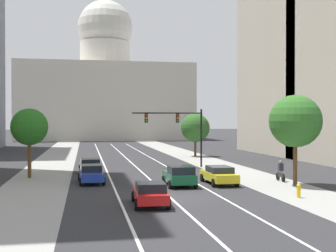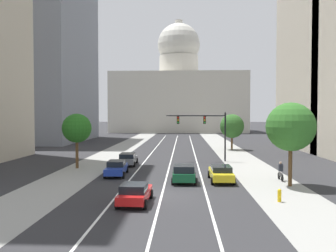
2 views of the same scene
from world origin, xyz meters
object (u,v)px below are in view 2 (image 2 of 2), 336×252
object	(u,v)px
car_green	(184,173)
street_tree_near_left	(77,128)
car_blue	(117,168)
street_tree_far_right	(291,127)
capitol_building	(179,94)
street_tree_near_right	(232,126)
car_gray	(128,159)
cyclist	(281,171)
fire_hydrant	(279,195)
traffic_signal_mast	(206,126)
car_red	(135,193)
car_yellow	(221,173)

from	to	relation	value
car_green	street_tree_near_left	distance (m)	14.31
car_blue	street_tree_far_right	distance (m)	16.53
capitol_building	street_tree_near_right	bearing A→B (deg)	-80.87
street_tree_near_left	street_tree_far_right	size ratio (longest dim) A/B	0.87
car_gray	cyclist	distance (m)	17.61
car_blue	fire_hydrant	xyz separation A→B (m)	(13.08, -9.54, -0.29)
capitol_building	traffic_signal_mast	bearing A→B (deg)	-86.59
car_red	fire_hydrant	world-z (taller)	car_red
car_red	cyclist	size ratio (longest dim) A/B	2.43
car_blue	car_green	bearing A→B (deg)	-117.88
fire_hydrant	cyclist	world-z (taller)	cyclist
car_gray	street_tree_far_right	size ratio (longest dim) A/B	0.67
car_blue	street_tree_far_right	size ratio (longest dim) A/B	0.68
car_gray	street_tree_near_left	xyz separation A→B (m)	(-5.22, -2.63, 3.67)
traffic_signal_mast	street_tree_far_right	world-z (taller)	street_tree_far_right
car_blue	street_tree_near_left	bearing A→B (deg)	48.55
street_tree_far_right	cyclist	bearing A→B (deg)	92.49
fire_hydrant	street_tree_far_right	world-z (taller)	street_tree_far_right
capitol_building	cyclist	xyz separation A→B (m)	(10.36, -87.25, -12.05)
street_tree_near_right	car_green	bearing A→B (deg)	-106.26
car_red	street_tree_near_left	bearing A→B (deg)	32.62
fire_hydrant	capitol_building	bearing A→B (deg)	94.90
traffic_signal_mast	street_tree_near_right	distance (m)	15.20
car_gray	traffic_signal_mast	bearing A→B (deg)	-70.81
car_blue	street_tree_near_right	world-z (taller)	street_tree_near_right
street_tree_far_right	car_yellow	bearing A→B (deg)	161.84
capitol_building	street_tree_near_left	size ratio (longest dim) A/B	7.35
car_green	cyclist	bearing A→B (deg)	-82.22
cyclist	street_tree_near_right	xyz separation A→B (m)	(-0.62, 26.62, 3.13)
car_gray	car_green	bearing A→B (deg)	-148.32
fire_hydrant	street_tree_near_right	distance (m)	34.45
car_yellow	street_tree_near_left	size ratio (longest dim) A/B	0.78
car_blue	fire_hydrant	distance (m)	16.19
capitol_building	car_yellow	bearing A→B (deg)	-86.78
street_tree_near_left	street_tree_far_right	distance (m)	22.30
traffic_signal_mast	fire_hydrant	world-z (taller)	traffic_signal_mast
car_green	cyclist	xyz separation A→B (m)	(8.71, 1.15, 0.04)
car_red	street_tree_near_right	xyz separation A→B (m)	(11.39, 35.13, 3.25)
car_gray	street_tree_near_right	distance (m)	23.37
car_yellow	street_tree_far_right	size ratio (longest dim) A/B	0.68
fire_hydrant	street_tree_near_left	distance (m)	23.21
car_green	fire_hydrant	size ratio (longest dim) A/B	4.55
car_red	car_yellow	bearing A→B (deg)	-37.29
car_red	street_tree_far_right	size ratio (longest dim) A/B	0.60
car_gray	car_yellow	world-z (taller)	car_yellow
traffic_signal_mast	street_tree_near_right	world-z (taller)	traffic_signal_mast
car_red	capitol_building	bearing A→B (deg)	1.42
car_yellow	street_tree_near_left	distance (m)	16.91
street_tree_near_right	street_tree_near_left	bearing A→B (deg)	-134.13
car_red	street_tree_near_left	distance (m)	17.30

